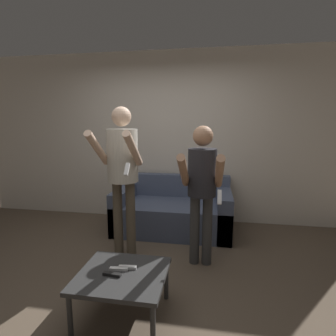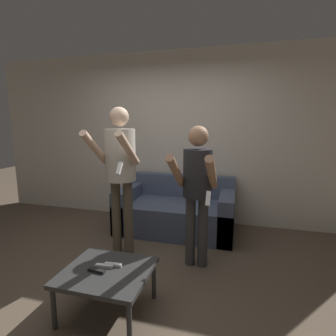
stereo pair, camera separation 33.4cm
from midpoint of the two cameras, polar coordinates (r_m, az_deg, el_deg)
ground_plane at (r=2.93m, az=-10.30°, el=-23.19°), size 14.00×14.00×0.00m
wall_back at (r=4.27m, az=-2.38°, el=6.56°), size 6.40×0.06×2.70m
couch at (r=3.97m, az=-1.30°, el=-9.52°), size 1.68×0.91×0.78m
person_standing_left at (r=3.02m, az=-13.04°, el=0.58°), size 0.47×0.66×1.77m
person_standing_right at (r=2.83m, az=4.06°, el=-2.99°), size 0.43×0.72×1.56m
coffee_table at (r=2.36m, az=-14.26°, el=-22.23°), size 0.71×0.63×0.39m
remote_near at (r=2.32m, az=-16.46°, el=-21.42°), size 0.15×0.05×0.02m
remote_mid at (r=2.37m, az=-14.94°, el=-20.57°), size 0.15×0.05×0.02m
remote_far at (r=2.38m, az=-13.07°, el=-20.42°), size 0.15×0.05×0.02m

